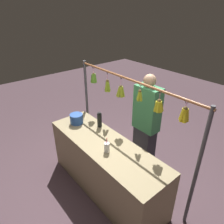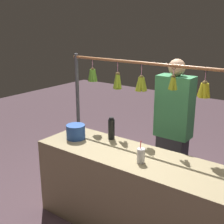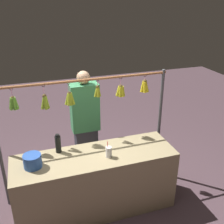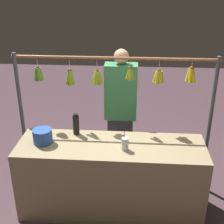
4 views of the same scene
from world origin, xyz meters
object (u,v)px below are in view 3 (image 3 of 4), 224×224
water_bottle (58,144)px  blue_bucket (33,161)px  vendor_person (86,127)px  drink_cup (109,152)px

water_bottle → blue_bucket: (0.32, 0.22, -0.04)m
blue_bucket → vendor_person: bearing=-136.0°
drink_cup → vendor_person: size_ratio=0.12×
drink_cup → vendor_person: (0.09, -0.85, -0.07)m
water_bottle → blue_bucket: size_ratio=1.20×
water_bottle → vendor_person: 0.74m
blue_bucket → vendor_person: vendor_person is taller
vendor_person → water_bottle: bearing=49.1°
water_bottle → vendor_person: bearing=-130.9°
water_bottle → drink_cup: (-0.56, 0.30, -0.05)m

